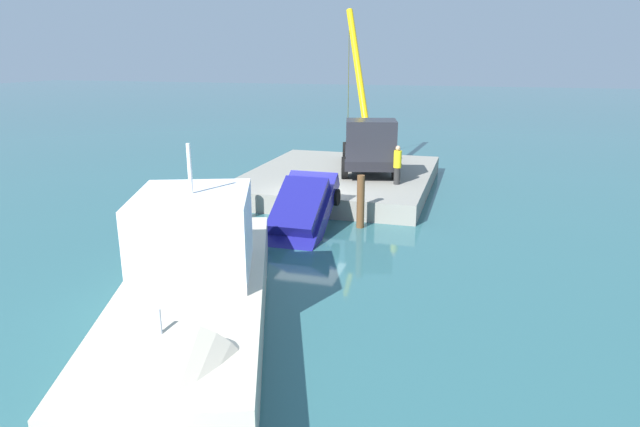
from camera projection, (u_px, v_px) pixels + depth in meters
name	position (u px, v px, depth m)	size (l,w,h in m)	color
ground	(311.00, 214.00, 22.47)	(200.00, 200.00, 0.00)	#2D6066
dock	(340.00, 180.00, 26.88)	(10.77, 8.63, 0.82)	gray
crane_truck	(369.00, 142.00, 26.28)	(9.00, 4.48, 7.98)	black
dock_worker	(397.00, 165.00, 23.87)	(0.34, 0.34, 1.70)	#262626
salvaged_car	(300.00, 217.00, 19.73)	(4.31, 2.13, 2.96)	navy
moored_yacht	(185.00, 340.00, 11.81)	(12.51, 7.35, 5.87)	beige
piling_near	(242.00, 201.00, 21.63)	(0.35, 0.35, 1.47)	brown
piling_mid	(361.00, 202.00, 20.50)	(0.29, 0.29, 2.02)	brown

